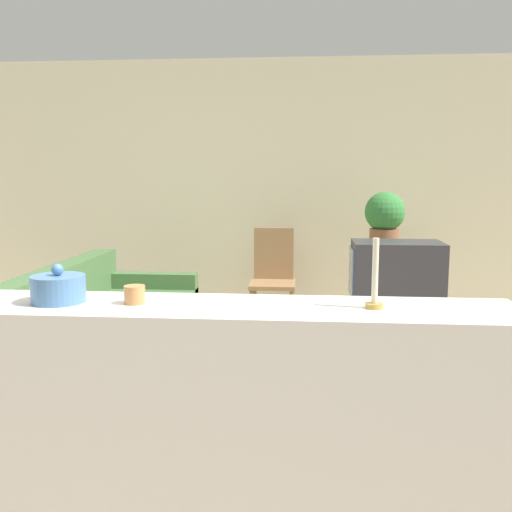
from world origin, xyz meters
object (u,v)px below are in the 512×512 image
television (396,272)px  wooden_chair (273,274)px  couch (106,332)px  decorative_bowl (58,288)px  potted_plant (385,217)px

television → wooden_chair: 1.52m
couch → decorative_bowl: 2.24m
potted_plant → decorative_bowl: bearing=-117.9°
couch → wooden_chair: wooden_chair is taller
couch → potted_plant: potted_plant is taller
wooden_chair → potted_plant: 1.21m
couch → potted_plant: (2.30, 1.25, 0.83)m
couch → wooden_chair: (1.24, 1.34, 0.25)m
decorative_bowl → wooden_chair: bearing=78.5°
decorative_bowl → couch: bearing=105.2°
television → wooden_chair: (-1.02, 1.10, -0.22)m
wooden_chair → decorative_bowl: bearing=-101.5°
couch → decorative_bowl: bearing=-74.8°
television → wooden_chair: television is taller
wooden_chair → potted_plant: (1.06, -0.09, 0.58)m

